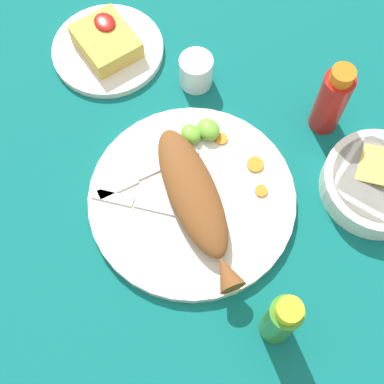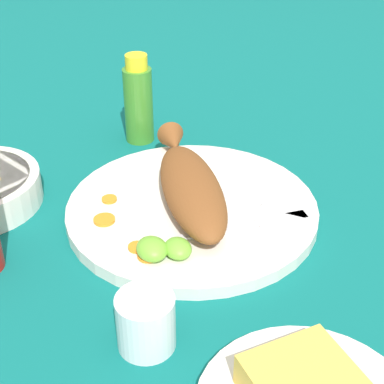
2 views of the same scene
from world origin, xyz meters
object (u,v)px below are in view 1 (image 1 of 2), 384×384
at_px(side_plate_fries, 108,50).
at_px(guacamole_bowl, 377,183).
at_px(hot_sauce_bottle_red, 332,100).
at_px(hot_sauce_bottle_green, 281,320).
at_px(fork_far, 142,176).
at_px(fork_near, 138,203).
at_px(salt_cup, 196,72).
at_px(fried_fish, 195,199).
at_px(main_plate, 192,199).

xyz_separation_m(side_plate_fries, guacamole_bowl, (-0.50, -0.22, 0.02)).
height_order(hot_sauce_bottle_red, guacamole_bowl, hot_sauce_bottle_red).
xyz_separation_m(hot_sauce_bottle_green, guacamole_bowl, (0.09, -0.28, -0.05)).
relative_size(fork_far, hot_sauce_bottle_green, 1.23).
relative_size(fork_near, guacamole_bowl, 0.80).
bearing_deg(side_plate_fries, salt_cup, -146.22).
bearing_deg(hot_sauce_bottle_red, fried_fish, 91.35).
distance_m(main_plate, fork_far, 0.09).
bearing_deg(guacamole_bowl, hot_sauce_bottle_green, 107.33).
height_order(hot_sauce_bottle_red, salt_cup, hot_sauce_bottle_red).
bearing_deg(hot_sauce_bottle_red, salt_cup, 34.26).
distance_m(main_plate, salt_cup, 0.24).
height_order(main_plate, fork_near, fork_near).
bearing_deg(fried_fish, fork_near, 68.52).
relative_size(hot_sauce_bottle_green, salt_cup, 2.40).
xyz_separation_m(hot_sauce_bottle_red, salt_cup, (0.20, 0.14, -0.04)).
bearing_deg(hot_sauce_bottle_green, hot_sauce_bottle_red, -51.23).
distance_m(main_plate, hot_sauce_bottle_green, 0.25).
relative_size(main_plate, fried_fish, 1.16).
bearing_deg(fried_fish, fork_far, 39.15).
relative_size(fried_fish, fork_far, 1.61).
xyz_separation_m(fried_fish, fork_near, (0.05, 0.08, -0.02)).
relative_size(fried_fish, side_plate_fries, 1.41).
relative_size(fried_fish, hot_sauce_bottle_red, 1.95).
height_order(fried_fish, guacamole_bowl, fried_fish).
xyz_separation_m(main_plate, side_plate_fries, (0.34, -0.04, -0.00)).
height_order(fried_fish, hot_sauce_bottle_green, hot_sauce_bottle_green).
bearing_deg(guacamole_bowl, fork_far, 53.24).
relative_size(fork_near, hot_sauce_bottle_red, 0.97).
relative_size(hot_sauce_bottle_red, side_plate_fries, 0.72).
bearing_deg(main_plate, fried_fish, 166.77).
height_order(main_plate, hot_sauce_bottle_red, hot_sauce_bottle_red).
xyz_separation_m(hot_sauce_bottle_green, salt_cup, (0.44, -0.16, -0.04)).
bearing_deg(side_plate_fries, main_plate, 172.91).
bearing_deg(salt_cup, fried_fish, 144.97).
distance_m(main_plate, guacamole_bowl, 0.31).
bearing_deg(hot_sauce_bottle_red, fork_far, 75.48).
bearing_deg(fried_fish, hot_sauce_bottle_green, -169.85).
distance_m(fried_fish, side_plate_fries, 0.36).
distance_m(fried_fish, fork_far, 0.10).
distance_m(fork_near, side_plate_fries, 0.33).
relative_size(fried_fish, guacamole_bowl, 1.61).
height_order(fried_fish, fork_near, fried_fish).
bearing_deg(main_plate, fork_far, 31.40).
relative_size(hot_sauce_bottle_red, guacamole_bowl, 0.82).
relative_size(main_plate, hot_sauce_bottle_green, 2.30).
relative_size(fork_near, hot_sauce_bottle_green, 0.98).
xyz_separation_m(fried_fish, fork_far, (0.09, 0.04, -0.02)).
distance_m(fork_near, fork_far, 0.05).
bearing_deg(side_plate_fries, fried_fish, 172.68).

